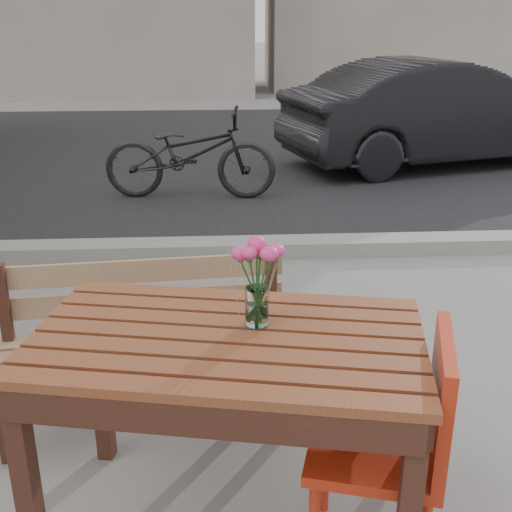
{
  "coord_description": "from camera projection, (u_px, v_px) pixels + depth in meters",
  "views": [
    {
      "loc": [
        0.16,
        -1.75,
        1.81
      ],
      "look_at": [
        0.28,
        0.26,
        1.03
      ],
      "focal_mm": 45.0,
      "sensor_mm": 36.0,
      "label": 1
    }
  ],
  "objects": [
    {
      "name": "main_table",
      "position": [
        227.0,
        370.0,
        2.17
      ],
      "size": [
        1.42,
        1.0,
        0.8
      ],
      "rotation": [
        0.0,
        0.0,
        -0.19
      ],
      "color": "brown",
      "rests_on": "ground"
    },
    {
      "name": "main_vase",
      "position": [
        257.0,
        271.0,
        2.13
      ],
      "size": [
        0.17,
        0.17,
        0.32
      ],
      "color": "white",
      "rests_on": "main_table"
    },
    {
      "name": "parked_car",
      "position": [
        440.0,
        113.0,
        7.9
      ],
      "size": [
        4.1,
        2.34,
        1.28
      ],
      "primitive_type": "imported",
      "rotation": [
        0.0,
        0.0,
        1.84
      ],
      "color": "black",
      "rests_on": "ground"
    },
    {
      "name": "main_bench",
      "position": [
        143.0,
        325.0,
        2.88
      ],
      "size": [
        1.34,
        0.5,
        0.81
      ],
      "rotation": [
        0.0,
        0.0,
        0.09
      ],
      "color": "#846144",
      "rests_on": "ground"
    },
    {
      "name": "red_chair",
      "position": [
        400.0,
        436.0,
        2.1
      ],
      "size": [
        0.53,
        0.53,
        0.87
      ],
      "rotation": [
        0.0,
        0.0,
        -1.84
      ],
      "color": "#B52911",
      "rests_on": "ground"
    },
    {
      "name": "bicycle",
      "position": [
        190.0,
        154.0,
        6.5
      ],
      "size": [
        1.79,
        0.76,
        0.91
      ],
      "primitive_type": "imported",
      "rotation": [
        0.0,
        0.0,
        1.48
      ],
      "color": "black",
      "rests_on": "ground"
    },
    {
      "name": "street",
      "position": [
        204.0,
        186.0,
        6.98
      ],
      "size": [
        30.0,
        8.12,
        0.12
      ],
      "color": "black",
      "rests_on": "ground"
    }
  ]
}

